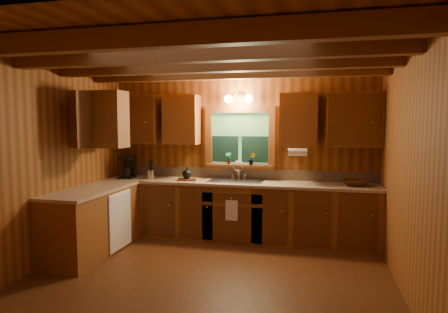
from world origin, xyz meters
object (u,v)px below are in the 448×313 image
Objects in this scene: sink at (236,184)px; wicker_basket at (355,183)px; coffee_maker at (128,167)px; cutting_board at (187,180)px.

sink reaches higher than wicker_basket.
wicker_basket is at bearing -2.32° from coffee_maker.
sink is at bearing -8.38° from cutting_board.
coffee_maker reaches higher than cutting_board.
cutting_board is 2.50m from wicker_basket.
sink is 2.94× the size of cutting_board.
coffee_maker reaches higher than sink.
sink is 1.80m from coffee_maker.
sink is at bearing -1.27° from coffee_maker.
wicker_basket is (2.49, 0.07, 0.03)m from cutting_board.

